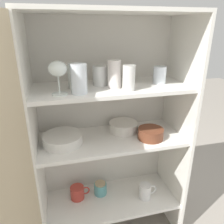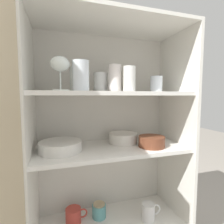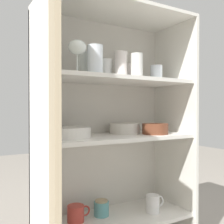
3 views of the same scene
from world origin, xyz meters
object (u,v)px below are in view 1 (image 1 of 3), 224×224
mixing_bowl_large (123,126)px  serving_bowl_small (151,133)px  coffee_mug_primary (78,192)px  plate_stack_white (63,139)px  storage_jar (100,188)px

mixing_bowl_large → serving_bowl_small: serving_bowl_small is taller
serving_bowl_small → coffee_mug_primary: serving_bowl_small is taller
plate_stack_white → coffee_mug_primary: size_ratio=1.71×
mixing_bowl_large → coffee_mug_primary: (-0.31, -0.00, -0.45)m
mixing_bowl_large → storage_jar: bearing=179.8°
plate_stack_white → coffee_mug_primary: (0.06, 0.06, -0.44)m
storage_jar → serving_bowl_small: bearing=-25.1°
plate_stack_white → serving_bowl_small: 0.50m
mixing_bowl_large → coffee_mug_primary: mixing_bowl_large is taller
plate_stack_white → storage_jar: size_ratio=2.51×
plate_stack_white → storage_jar: 0.49m
mixing_bowl_large → storage_jar: size_ratio=2.01×
plate_stack_white → storage_jar: bearing=16.2°
coffee_mug_primary → storage_jar: bearing=0.6°
serving_bowl_small → coffee_mug_primary: (-0.43, 0.13, -0.45)m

